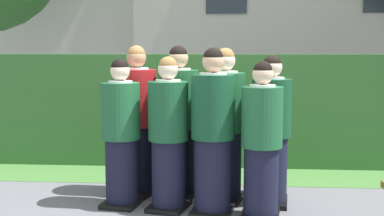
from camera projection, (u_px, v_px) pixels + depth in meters
name	position (u px, v px, depth m)	size (l,w,h in m)	color
ground_plane	(190.00, 210.00, 5.06)	(60.00, 60.00, 0.00)	slate
student_front_row_0	(121.00, 136.00, 5.16)	(0.43, 0.53, 1.58)	black
student_front_row_1	(168.00, 138.00, 5.03)	(0.47, 0.53, 1.60)	black
student_front_row_2	(213.00, 136.00, 4.90)	(0.47, 0.55, 1.69)	black
student_front_row_3	(262.00, 144.00, 4.77)	(0.43, 0.50, 1.56)	black
student_in_red_blazer	(137.00, 124.00, 5.60)	(0.51, 0.57, 1.72)	black
student_rear_row_1	(179.00, 125.00, 5.50)	(0.49, 0.58, 1.72)	black
student_rear_row_2	(225.00, 129.00, 5.34)	(0.48, 0.55, 1.69)	black
student_rear_row_3	(271.00, 134.00, 5.20)	(0.43, 0.53, 1.62)	black
hedge	(202.00, 109.00, 7.16)	(7.00, 0.70, 1.61)	#33662D
lawn_strip	(198.00, 176.00, 6.46)	(7.00, 0.90, 0.01)	#477A38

